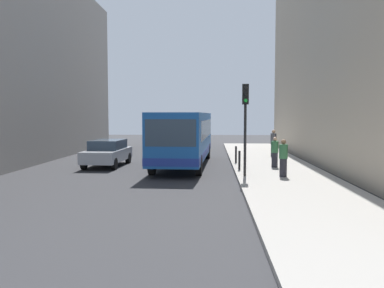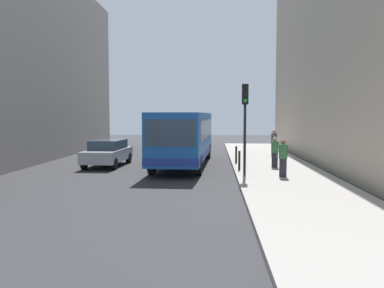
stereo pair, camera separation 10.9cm
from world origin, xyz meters
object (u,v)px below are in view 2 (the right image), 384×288
(pedestrian_near_signal, at_px, (283,158))
(pedestrian_mid_sidewalk, at_px, (275,152))
(bollard_mid, at_px, (236,155))
(bus, at_px, (185,135))
(car_beside_bus, at_px, (108,152))
(car_behind_bus, at_px, (193,140))
(traffic_light, at_px, (245,112))
(bollard_near, at_px, (239,160))
(pedestrian_far_sidewalk, at_px, (274,143))

(pedestrian_near_signal, xyz_separation_m, pedestrian_mid_sidewalk, (0.12, 3.32, -0.04))
(bollard_mid, xyz_separation_m, pedestrian_near_signal, (1.78, -5.27, 0.35))
(bus, relative_size, car_beside_bus, 2.48)
(car_beside_bus, xyz_separation_m, car_behind_bus, (4.14, 12.29, 0.00))
(bollard_mid, bearing_deg, traffic_light, -88.89)
(car_beside_bus, height_order, bollard_near, car_beside_bus)
(car_behind_bus, relative_size, pedestrian_mid_sidewalk, 2.81)
(bus, distance_m, car_beside_bus, 4.46)
(bollard_near, distance_m, pedestrian_near_signal, 2.91)
(bollard_near, height_order, pedestrian_near_signal, pedestrian_near_signal)
(car_behind_bus, bearing_deg, bollard_mid, 103.72)
(car_beside_bus, height_order, car_behind_bus, same)
(car_beside_bus, bearing_deg, bus, -168.78)
(car_beside_bus, bearing_deg, pedestrian_mid_sidewalk, 174.89)
(bollard_mid, height_order, pedestrian_far_sidewalk, pedestrian_far_sidewalk)
(car_beside_bus, relative_size, bollard_near, 4.71)
(car_beside_bus, relative_size, pedestrian_far_sidewalk, 2.53)
(bus, bearing_deg, car_behind_bus, -86.71)
(bollard_near, height_order, pedestrian_far_sidewalk, pedestrian_far_sidewalk)
(pedestrian_near_signal, bearing_deg, pedestrian_mid_sidewalk, 53.99)
(bollard_mid, xyz_separation_m, pedestrian_far_sidewalk, (2.66, 3.67, 0.41))
(bollard_mid, bearing_deg, pedestrian_near_signal, -71.29)
(bus, height_order, pedestrian_mid_sidewalk, bus)
(pedestrian_near_signal, bearing_deg, bollard_near, 94.20)
(pedestrian_mid_sidewalk, height_order, pedestrian_far_sidewalk, pedestrian_far_sidewalk)
(bollard_near, bearing_deg, bus, 135.12)
(bollard_mid, distance_m, pedestrian_far_sidewalk, 4.56)
(traffic_light, bearing_deg, pedestrian_mid_sidewalk, 60.81)
(traffic_light, distance_m, pedestrian_far_sidewalk, 9.42)
(car_behind_bus, xyz_separation_m, pedestrian_mid_sidewalk, (5.02, -13.52, 0.15))
(bollard_near, height_order, pedestrian_mid_sidewalk, pedestrian_mid_sidewalk)
(bollard_near, relative_size, pedestrian_far_sidewalk, 0.54)
(bollard_near, bearing_deg, car_behind_bus, 102.05)
(traffic_light, xyz_separation_m, pedestrian_far_sidewalk, (2.56, 8.85, -1.97))
(car_beside_bus, relative_size, car_behind_bus, 1.01)
(bus, distance_m, pedestrian_far_sidewalk, 6.77)
(bollard_near, xyz_separation_m, pedestrian_far_sidewalk, (2.66, 6.67, 0.41))
(car_beside_bus, relative_size, traffic_light, 1.09)
(bollard_mid, height_order, pedestrian_near_signal, pedestrian_near_signal)
(pedestrian_near_signal, bearing_deg, pedestrian_far_sidewalk, 50.48)
(car_behind_bus, height_order, bollard_near, car_behind_bus)
(car_behind_bus, relative_size, bollard_mid, 4.67)
(car_behind_bus, height_order, pedestrian_far_sidewalk, pedestrian_far_sidewalk)
(bus, height_order, car_behind_bus, bus)
(bollard_near, height_order, bollard_mid, same)
(pedestrian_mid_sidewalk, bearing_deg, pedestrian_near_signal, 6.97)
(bollard_near, relative_size, pedestrian_near_signal, 0.57)
(bollard_near, bearing_deg, pedestrian_far_sidewalk, 68.23)
(bus, xyz_separation_m, bollard_near, (2.95, -2.94, -1.10))
(car_beside_bus, xyz_separation_m, pedestrian_far_sidewalk, (9.92, 4.39, 0.25))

